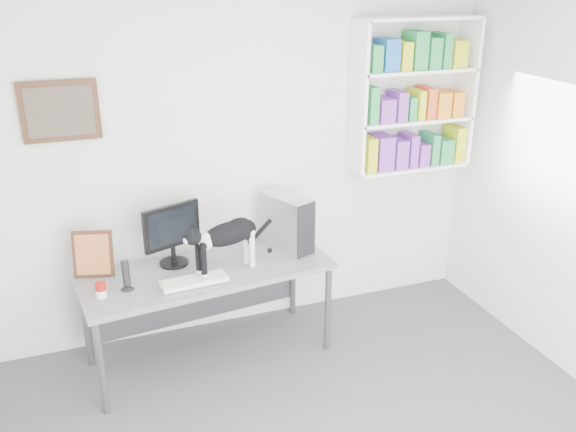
{
  "coord_description": "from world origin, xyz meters",
  "views": [
    {
      "loc": [
        -1.26,
        -2.43,
        2.79
      ],
      "look_at": [
        0.2,
        1.53,
        1.09
      ],
      "focal_mm": 38.0,
      "sensor_mm": 36.0,
      "label": 1
    }
  ],
  "objects_px": {
    "keyboard": "(194,281)",
    "soup_can": "(101,290)",
    "pc_tower": "(287,222)",
    "speaker": "(126,275)",
    "cat": "(227,247)",
    "monitor": "(172,234)",
    "leaning_print": "(93,253)",
    "desk": "(209,314)",
    "bookshelf": "(414,96)"
  },
  "relations": [
    {
      "from": "speaker",
      "to": "bookshelf",
      "type": "bearing_deg",
      "value": 5.87
    },
    {
      "from": "pc_tower",
      "to": "desk",
      "type": "bearing_deg",
      "value": 170.68
    },
    {
      "from": "desk",
      "to": "pc_tower",
      "type": "relative_size",
      "value": 4.2
    },
    {
      "from": "keyboard",
      "to": "speaker",
      "type": "distance_m",
      "value": 0.46
    },
    {
      "from": "speaker",
      "to": "leaning_print",
      "type": "bearing_deg",
      "value": 118.21
    },
    {
      "from": "desk",
      "to": "cat",
      "type": "height_order",
      "value": "cat"
    },
    {
      "from": "speaker",
      "to": "leaning_print",
      "type": "distance_m",
      "value": 0.36
    },
    {
      "from": "speaker",
      "to": "soup_can",
      "type": "xyz_separation_m",
      "value": [
        -0.18,
        -0.05,
        -0.06
      ]
    },
    {
      "from": "bookshelf",
      "to": "cat",
      "type": "distance_m",
      "value": 1.97
    },
    {
      "from": "desk",
      "to": "soup_can",
      "type": "xyz_separation_m",
      "value": [
        -0.76,
        -0.16,
        0.43
      ]
    },
    {
      "from": "monitor",
      "to": "keyboard",
      "type": "relative_size",
      "value": 1.04
    },
    {
      "from": "leaning_print",
      "to": "monitor",
      "type": "bearing_deg",
      "value": 12.5
    },
    {
      "from": "pc_tower",
      "to": "monitor",
      "type": "bearing_deg",
      "value": 157.13
    },
    {
      "from": "bookshelf",
      "to": "speaker",
      "type": "xyz_separation_m",
      "value": [
        -2.42,
        -0.44,
        -0.98
      ]
    },
    {
      "from": "keyboard",
      "to": "speaker",
      "type": "bearing_deg",
      "value": 166.64
    },
    {
      "from": "speaker",
      "to": "keyboard",
      "type": "bearing_deg",
      "value": -13.08
    },
    {
      "from": "pc_tower",
      "to": "speaker",
      "type": "height_order",
      "value": "pc_tower"
    },
    {
      "from": "desk",
      "to": "speaker",
      "type": "relative_size",
      "value": 8.21
    },
    {
      "from": "pc_tower",
      "to": "soup_can",
      "type": "relative_size",
      "value": 4.13
    },
    {
      "from": "bookshelf",
      "to": "pc_tower",
      "type": "bearing_deg",
      "value": -171.34
    },
    {
      "from": "desk",
      "to": "monitor",
      "type": "relative_size",
      "value": 3.78
    },
    {
      "from": "pc_tower",
      "to": "cat",
      "type": "relative_size",
      "value": 0.67
    },
    {
      "from": "pc_tower",
      "to": "speaker",
      "type": "xyz_separation_m",
      "value": [
        -1.26,
        -0.26,
        -0.11
      ]
    },
    {
      "from": "pc_tower",
      "to": "speaker",
      "type": "relative_size",
      "value": 1.96
    },
    {
      "from": "soup_can",
      "to": "desk",
      "type": "bearing_deg",
      "value": 11.95
    },
    {
      "from": "keyboard",
      "to": "cat",
      "type": "xyz_separation_m",
      "value": [
        0.27,
        0.09,
        0.18
      ]
    },
    {
      "from": "monitor",
      "to": "leaning_print",
      "type": "distance_m",
      "value": 0.57
    },
    {
      "from": "speaker",
      "to": "soup_can",
      "type": "bearing_deg",
      "value": -169.02
    },
    {
      "from": "monitor",
      "to": "speaker",
      "type": "height_order",
      "value": "monitor"
    },
    {
      "from": "bookshelf",
      "to": "cat",
      "type": "height_order",
      "value": "bookshelf"
    },
    {
      "from": "speaker",
      "to": "pc_tower",
      "type": "bearing_deg",
      "value": 7.36
    },
    {
      "from": "leaning_print",
      "to": "cat",
      "type": "xyz_separation_m",
      "value": [
        0.91,
        -0.28,
        0.03
      ]
    },
    {
      "from": "keyboard",
      "to": "bookshelf",
      "type": "bearing_deg",
      "value": 9.73
    },
    {
      "from": "bookshelf",
      "to": "pc_tower",
      "type": "distance_m",
      "value": 1.47
    },
    {
      "from": "monitor",
      "to": "pc_tower",
      "type": "height_order",
      "value": "monitor"
    },
    {
      "from": "pc_tower",
      "to": "speaker",
      "type": "distance_m",
      "value": 1.29
    },
    {
      "from": "monitor",
      "to": "leaning_print",
      "type": "relative_size",
      "value": 1.38
    },
    {
      "from": "desk",
      "to": "leaning_print",
      "type": "height_order",
      "value": "leaning_print"
    },
    {
      "from": "monitor",
      "to": "desk",
      "type": "bearing_deg",
      "value": -58.83
    },
    {
      "from": "pc_tower",
      "to": "cat",
      "type": "xyz_separation_m",
      "value": [
        -0.54,
        -0.25,
        -0.02
      ]
    },
    {
      "from": "keyboard",
      "to": "desk",
      "type": "bearing_deg",
      "value": 48.71
    },
    {
      "from": "desk",
      "to": "soup_can",
      "type": "bearing_deg",
      "value": -174.15
    },
    {
      "from": "bookshelf",
      "to": "soup_can",
      "type": "distance_m",
      "value": 2.84
    },
    {
      "from": "cat",
      "to": "keyboard",
      "type": "bearing_deg",
      "value": -179.13
    },
    {
      "from": "desk",
      "to": "monitor",
      "type": "distance_m",
      "value": 0.67
    },
    {
      "from": "keyboard",
      "to": "soup_can",
      "type": "bearing_deg",
      "value": 173.46
    },
    {
      "from": "bookshelf",
      "to": "soup_can",
      "type": "relative_size",
      "value": 11.83
    },
    {
      "from": "pc_tower",
      "to": "speaker",
      "type": "bearing_deg",
      "value": 169.92
    },
    {
      "from": "desk",
      "to": "leaning_print",
      "type": "relative_size",
      "value": 5.24
    },
    {
      "from": "monitor",
      "to": "speaker",
      "type": "bearing_deg",
      "value": -163.58
    }
  ]
}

